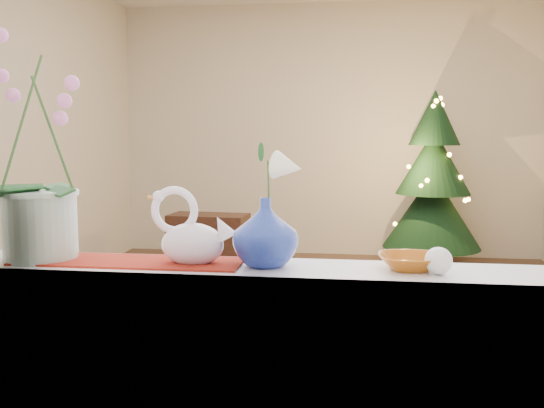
% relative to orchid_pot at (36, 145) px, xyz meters
% --- Properties ---
extents(ground, '(5.00, 5.00, 0.00)m').
position_rel_orchid_pot_xyz_m(ground, '(0.67, 2.37, -1.28)').
color(ground, '#362416').
rests_on(ground, ground).
extents(wall_back, '(4.50, 0.10, 2.70)m').
position_rel_orchid_pot_xyz_m(wall_back, '(0.67, 4.87, 0.07)').
color(wall_back, beige).
rests_on(wall_back, ground).
extents(wall_front, '(4.50, 0.10, 2.70)m').
position_rel_orchid_pot_xyz_m(wall_front, '(0.67, -0.13, 0.07)').
color(wall_front, beige).
rests_on(wall_front, ground).
extents(wall_left, '(0.10, 5.00, 2.70)m').
position_rel_orchid_pot_xyz_m(wall_left, '(-1.58, 2.37, 0.07)').
color(wall_left, beige).
rests_on(wall_left, ground).
extents(windowsill, '(2.20, 0.26, 0.04)m').
position_rel_orchid_pot_xyz_m(windowsill, '(0.67, -0.00, -0.38)').
color(windowsill, white).
rests_on(windowsill, window_apron).
extents(runner, '(0.70, 0.20, 0.01)m').
position_rel_orchid_pot_xyz_m(runner, '(0.29, -0.00, -0.35)').
color(runner, maroon).
rests_on(runner, windowsill).
extents(orchid_pot, '(0.31, 0.31, 0.71)m').
position_rel_orchid_pot_xyz_m(orchid_pot, '(0.00, 0.00, 0.00)').
color(orchid_pot, white).
rests_on(orchid_pot, windowsill).
extents(swan, '(0.29, 0.21, 0.22)m').
position_rel_orchid_pot_xyz_m(swan, '(0.49, -0.00, -0.25)').
color(swan, white).
rests_on(swan, windowsill).
extents(blue_vase, '(0.27, 0.27, 0.23)m').
position_rel_orchid_pot_xyz_m(blue_vase, '(0.71, 0.00, -0.24)').
color(blue_vase, navy).
rests_on(blue_vase, windowsill).
extents(lily, '(0.13, 0.07, 0.18)m').
position_rel_orchid_pot_xyz_m(lily, '(0.71, 0.00, -0.03)').
color(lily, white).
rests_on(lily, blue_vase).
extents(paperweight, '(0.09, 0.09, 0.08)m').
position_rel_orchid_pot_xyz_m(paperweight, '(1.20, -0.04, -0.32)').
color(paperweight, white).
rests_on(paperweight, windowsill).
extents(amber_dish, '(0.16, 0.16, 0.04)m').
position_rel_orchid_pot_xyz_m(amber_dish, '(1.13, 0.01, -0.34)').
color(amber_dish, '#A75613').
rests_on(amber_dish, windowsill).
extents(xmas_tree, '(1.17, 1.17, 1.74)m').
position_rel_orchid_pot_xyz_m(xmas_tree, '(1.72, 4.32, -0.41)').
color(xmas_tree, black).
rests_on(xmas_tree, ground).
extents(side_table, '(0.77, 0.43, 0.55)m').
position_rel_orchid_pot_xyz_m(side_table, '(-0.42, 3.83, -1.00)').
color(side_table, black).
rests_on(side_table, ground).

